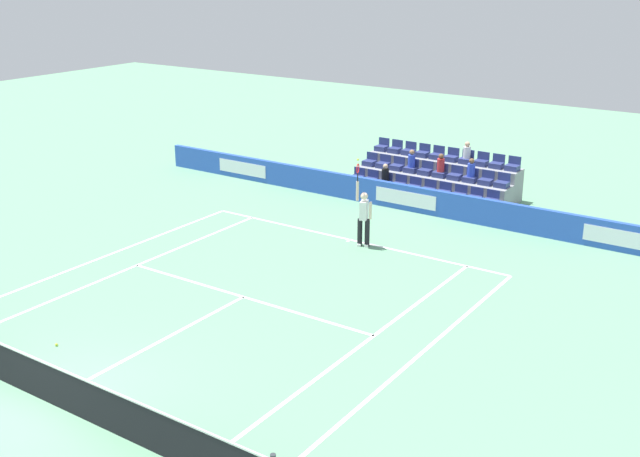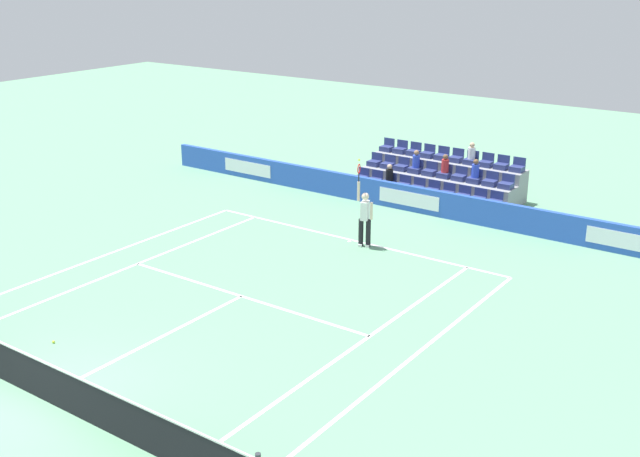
% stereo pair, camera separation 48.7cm
% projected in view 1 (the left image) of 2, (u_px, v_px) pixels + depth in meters
% --- Properties ---
extents(ground_plane, '(80.00, 80.00, 0.00)m').
position_uv_depth(ground_plane, '(47.00, 402.00, 16.23)').
color(ground_plane, '#669E77').
extents(line_baseline, '(10.97, 0.10, 0.01)m').
position_uv_depth(line_baseline, '(350.00, 240.00, 25.53)').
color(line_baseline, white).
rests_on(line_baseline, ground).
extents(line_service, '(8.23, 0.10, 0.01)m').
position_uv_depth(line_service, '(243.00, 297.00, 21.23)').
color(line_service, white).
rests_on(line_service, ground).
extents(line_centre_service, '(0.10, 6.40, 0.01)m').
position_uv_depth(line_centre_service, '(158.00, 342.00, 18.73)').
color(line_centre_service, white).
rests_on(line_centre_service, ground).
extents(line_singles_sideline_left, '(0.10, 11.89, 0.01)m').
position_uv_depth(line_singles_sideline_left, '(126.00, 270.00, 23.06)').
color(line_singles_sideline_left, white).
rests_on(line_singles_sideline_left, ground).
extents(line_singles_sideline_right, '(0.10, 11.89, 0.01)m').
position_uv_depth(line_singles_sideline_right, '(364.00, 343.00, 18.70)').
color(line_singles_sideline_right, white).
rests_on(line_singles_sideline_right, ground).
extents(line_doubles_sideline_left, '(0.10, 11.89, 0.01)m').
position_uv_depth(line_doubles_sideline_left, '(94.00, 260.00, 23.79)').
color(line_doubles_sideline_left, white).
rests_on(line_doubles_sideline_left, ground).
extents(line_doubles_sideline_right, '(0.10, 11.89, 0.01)m').
position_uv_depth(line_doubles_sideline_right, '(415.00, 358.00, 17.97)').
color(line_doubles_sideline_right, white).
rests_on(line_doubles_sideline_right, ground).
extents(line_centre_mark, '(0.10, 0.20, 0.01)m').
position_uv_depth(line_centre_mark, '(349.00, 241.00, 25.45)').
color(line_centre_mark, white).
rests_on(line_centre_mark, ground).
extents(sponsor_barrier, '(22.93, 0.22, 0.94)m').
position_uv_depth(sponsor_barrier, '(407.00, 198.00, 28.39)').
color(sponsor_barrier, blue).
rests_on(sponsor_barrier, ground).
extents(tennis_net, '(11.97, 0.10, 1.07)m').
position_uv_depth(tennis_net, '(44.00, 381.00, 16.07)').
color(tennis_net, '#33383D').
rests_on(tennis_net, ground).
extents(tennis_player, '(0.54, 0.43, 2.85)m').
position_uv_depth(tennis_player, '(364.00, 216.00, 24.68)').
color(tennis_player, black).
rests_on(tennis_player, ground).
extents(stadium_stand, '(6.20, 2.85, 2.10)m').
position_uv_depth(stadium_stand, '(435.00, 181.00, 30.17)').
color(stadium_stand, gray).
rests_on(stadium_stand, ground).
extents(loose_tennis_ball, '(0.07, 0.07, 0.07)m').
position_uv_depth(loose_tennis_ball, '(56.00, 345.00, 18.55)').
color(loose_tennis_ball, '#D1E533').
rests_on(loose_tennis_ball, ground).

